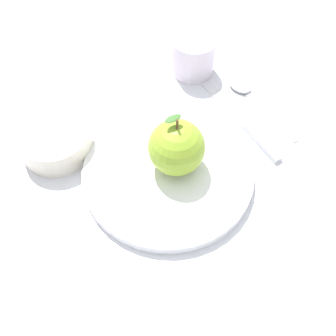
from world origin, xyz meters
name	(u,v)px	position (x,y,z in m)	size (l,w,h in m)	color
ground_plane	(172,167)	(0.00, 0.00, 0.00)	(2.40, 2.40, 0.00)	silver
dinner_plate	(168,172)	(-0.01, 0.01, 0.01)	(0.26, 0.26, 0.02)	white
apple	(177,147)	(-0.01, 0.00, 0.06)	(0.08, 0.08, 0.10)	#8CB22D
side_bowl	(55,139)	(0.14, 0.12, 0.03)	(0.12, 0.12, 0.04)	silver
cup	(193,54)	(0.15, -0.17, 0.04)	(0.08, 0.08, 0.07)	silver
knife	(244,123)	(0.00, -0.15, 0.00)	(0.23, 0.04, 0.01)	silver
spoon	(247,92)	(0.05, -0.21, 0.01)	(0.18, 0.04, 0.01)	silver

